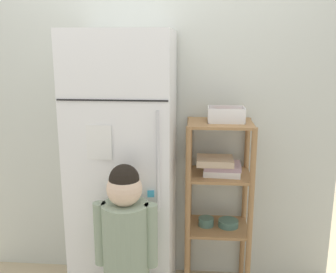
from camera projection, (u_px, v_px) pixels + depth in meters
kitchen_wall_back at (155, 125)px, 2.76m from camera, size 2.58×0.03×2.29m
refrigerator at (125, 173)px, 2.49m from camera, size 0.62×0.66×1.79m
child_standing at (126, 239)px, 2.11m from camera, size 0.35×0.26×1.09m
pantry_shelf_unit at (219, 187)px, 2.60m from camera, size 0.44×0.36×1.21m
fruit_bin at (227, 116)px, 2.49m from camera, size 0.24×0.16×0.10m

